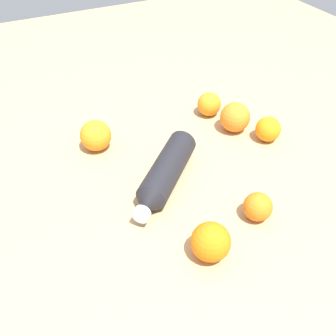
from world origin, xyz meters
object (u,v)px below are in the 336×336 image
(water_bottle, at_px, (165,174))
(orange_0, at_px, (258,207))
(orange_3, at_px, (268,129))
(orange_5, at_px, (211,242))
(orange_1, at_px, (235,117))
(orange_4, at_px, (209,104))
(orange_2, at_px, (96,136))

(water_bottle, bearing_deg, orange_0, 83.37)
(water_bottle, bearing_deg, orange_3, 143.77)
(water_bottle, relative_size, orange_5, 3.01)
(water_bottle, distance_m, orange_5, 0.22)
(orange_0, distance_m, orange_1, 0.33)
(orange_0, xyz_separation_m, orange_4, (0.39, -0.12, 0.00))
(orange_4, bearing_deg, orange_1, -167.02)
(orange_0, xyz_separation_m, orange_1, (0.29, -0.14, 0.01))
(water_bottle, height_order, orange_1, orange_1)
(orange_2, height_order, orange_5, orange_2)
(orange_1, xyz_separation_m, orange_4, (0.10, 0.02, -0.01))
(orange_4, bearing_deg, water_bottle, 131.13)
(orange_1, bearing_deg, orange_2, 76.61)
(orange_0, bearing_deg, orange_3, -41.47)
(orange_1, relative_size, orange_4, 1.20)
(orange_0, bearing_deg, orange_4, -16.36)
(water_bottle, xyz_separation_m, orange_0, (-0.18, -0.13, -0.00))
(orange_1, bearing_deg, orange_0, 154.90)
(orange_1, distance_m, orange_2, 0.38)
(orange_2, bearing_deg, orange_3, -111.33)
(water_bottle, bearing_deg, orange_5, 44.49)
(orange_0, height_order, orange_4, orange_4)
(orange_1, xyz_separation_m, orange_3, (-0.08, -0.05, -0.01))
(orange_3, bearing_deg, orange_1, 35.04)
(orange_0, height_order, orange_3, orange_3)
(orange_0, bearing_deg, orange_5, 106.20)
(water_bottle, bearing_deg, orange_1, 160.21)
(orange_2, relative_size, orange_4, 1.17)
(orange_1, distance_m, orange_4, 0.10)
(orange_2, bearing_deg, orange_5, -168.07)
(orange_5, bearing_deg, orange_0, -73.80)
(orange_0, relative_size, orange_3, 0.93)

